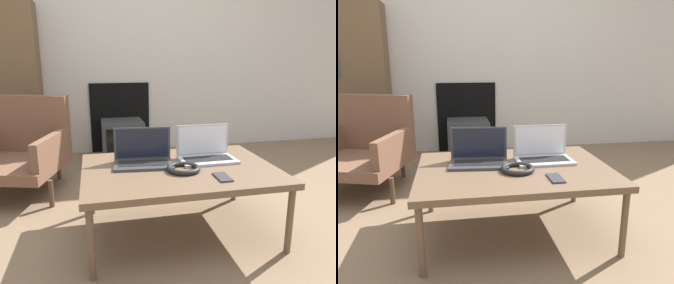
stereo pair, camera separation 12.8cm
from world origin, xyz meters
TOP-DOWN VIEW (x-y plane):
  - ground_plane at (0.00, 0.00)m, footprint 14.00×14.00m
  - wall_back at (-0.00, 2.09)m, footprint 7.00×0.08m
  - table at (0.00, 0.14)m, footprint 1.11×0.79m
  - laptop_left at (-0.20, 0.25)m, footprint 0.37×0.25m
  - laptop_right at (0.20, 0.25)m, footprint 0.35×0.22m
  - headphones at (0.01, 0.07)m, footprint 0.19×0.19m
  - phone at (0.18, -0.08)m, footprint 0.07×0.14m
  - tv at (-0.19, 1.82)m, footprint 0.43×0.44m
  - armchair at (-1.05, 1.05)m, footprint 0.83×0.83m
  - bookshelf at (-1.35, 1.89)m, footprint 0.74×0.32m

SIDE VIEW (x-z plane):
  - ground_plane at x=0.00m, z-range 0.00..0.00m
  - tv at x=-0.19m, z-range 0.00..0.39m
  - armchair at x=-1.05m, z-range -0.01..0.73m
  - table at x=0.00m, z-range 0.18..0.59m
  - phone at x=0.18m, z-range 0.41..0.42m
  - headphones at x=0.01m, z-range 0.41..0.44m
  - laptop_left at x=-0.20m, z-range 0.35..0.56m
  - laptop_right at x=0.20m, z-range 0.35..0.56m
  - bookshelf at x=-1.35m, z-range 0.00..1.56m
  - wall_back at x=0.00m, z-range -0.01..2.59m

